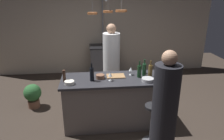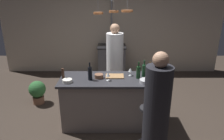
{
  "view_description": "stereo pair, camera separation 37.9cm",
  "coord_description": "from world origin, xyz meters",
  "px_view_note": "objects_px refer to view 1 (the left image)",
  "views": [
    {
      "loc": [
        -0.37,
        -3.39,
        2.3
      ],
      "look_at": [
        0.0,
        0.15,
        1.0
      ],
      "focal_mm": 33.94,
      "sensor_mm": 36.0,
      "label": 1
    },
    {
      "loc": [
        0.01,
        -3.41,
        2.3
      ],
      "look_at": [
        0.0,
        0.15,
        1.0
      ],
      "focal_mm": 33.94,
      "sensor_mm": 36.0,
      "label": 2
    }
  ],
  "objects_px": {
    "wine_glass_near_left_guest": "(110,75)",
    "mixing_bowl_wooden": "(100,77)",
    "pepper_mill": "(64,76)",
    "wine_bottle_dark": "(92,74)",
    "stove_range": "(104,61)",
    "guest_right": "(164,113)",
    "wine_glass_near_right_guest": "(131,69)",
    "mixing_bowl_ceramic": "(69,83)",
    "wine_bottle_red": "(139,71)",
    "wine_bottle_amber": "(150,71)",
    "bar_stool_right": "(152,122)",
    "wine_glass_by_chef": "(145,68)",
    "wine_bottle_green": "(144,69)",
    "chef": "(111,66)",
    "cutting_board": "(116,76)",
    "potted_plant": "(33,94)",
    "mixing_bowl_steel": "(148,80)"
  },
  "relations": [
    {
      "from": "wine_glass_by_chef",
      "to": "guest_right",
      "type": "bearing_deg",
      "value": -90.5
    },
    {
      "from": "pepper_mill",
      "to": "wine_bottle_dark",
      "type": "xyz_separation_m",
      "value": [
        0.46,
        0.01,
        0.02
      ]
    },
    {
      "from": "chef",
      "to": "mixing_bowl_steel",
      "type": "distance_m",
      "value": 1.26
    },
    {
      "from": "pepper_mill",
      "to": "wine_bottle_green",
      "type": "distance_m",
      "value": 1.4
    },
    {
      "from": "mixing_bowl_steel",
      "to": "bar_stool_right",
      "type": "bearing_deg",
      "value": -91.47
    },
    {
      "from": "guest_right",
      "to": "wine_glass_by_chef",
      "type": "bearing_deg",
      "value": 89.5
    },
    {
      "from": "wine_glass_near_right_guest",
      "to": "wine_bottle_dark",
      "type": "bearing_deg",
      "value": -164.42
    },
    {
      "from": "wine_bottle_dark",
      "to": "wine_glass_by_chef",
      "type": "bearing_deg",
      "value": 14.35
    },
    {
      "from": "wine_bottle_red",
      "to": "wine_glass_near_left_guest",
      "type": "bearing_deg",
      "value": -168.29
    },
    {
      "from": "stove_range",
      "to": "wine_bottle_red",
      "type": "distance_m",
      "value": 2.55
    },
    {
      "from": "pepper_mill",
      "to": "bar_stool_right",
      "type": "bearing_deg",
      "value": -21.55
    },
    {
      "from": "cutting_board",
      "to": "mixing_bowl_ceramic",
      "type": "xyz_separation_m",
      "value": [
        -0.79,
        -0.26,
        0.02
      ]
    },
    {
      "from": "cutting_board",
      "to": "wine_glass_near_left_guest",
      "type": "distance_m",
      "value": 0.23
    },
    {
      "from": "stove_range",
      "to": "wine_bottle_amber",
      "type": "xyz_separation_m",
      "value": [
        0.66,
        -2.46,
        0.57
      ]
    },
    {
      "from": "stove_range",
      "to": "wine_bottle_amber",
      "type": "relative_size",
      "value": 2.94
    },
    {
      "from": "chef",
      "to": "potted_plant",
      "type": "relative_size",
      "value": 3.29
    },
    {
      "from": "cutting_board",
      "to": "wine_glass_near_right_guest",
      "type": "relative_size",
      "value": 2.19
    },
    {
      "from": "wine_bottle_red",
      "to": "mixing_bowl_ceramic",
      "type": "height_order",
      "value": "wine_bottle_red"
    },
    {
      "from": "wine_bottle_dark",
      "to": "wine_bottle_red",
      "type": "bearing_deg",
      "value": 5.3
    },
    {
      "from": "wine_glass_near_left_guest",
      "to": "mixing_bowl_wooden",
      "type": "height_order",
      "value": "wine_glass_near_left_guest"
    },
    {
      "from": "mixing_bowl_ceramic",
      "to": "pepper_mill",
      "type": "bearing_deg",
      "value": 130.37
    },
    {
      "from": "wine_glass_near_left_guest",
      "to": "stove_range",
      "type": "bearing_deg",
      "value": 88.71
    },
    {
      "from": "potted_plant",
      "to": "wine_bottle_red",
      "type": "bearing_deg",
      "value": -19.52
    },
    {
      "from": "wine_glass_near_left_guest",
      "to": "mixing_bowl_wooden",
      "type": "distance_m",
      "value": 0.21
    },
    {
      "from": "chef",
      "to": "wine_bottle_dark",
      "type": "bearing_deg",
      "value": -112.8
    },
    {
      "from": "wine_bottle_dark",
      "to": "mixing_bowl_ceramic",
      "type": "bearing_deg",
      "value": -163.34
    },
    {
      "from": "stove_range",
      "to": "wine_glass_by_chef",
      "type": "distance_m",
      "value": 2.41
    },
    {
      "from": "wine_glass_near_left_guest",
      "to": "wine_glass_by_chef",
      "type": "bearing_deg",
      "value": 22.84
    },
    {
      "from": "bar_stool_right",
      "to": "wine_glass_by_chef",
      "type": "xyz_separation_m",
      "value": [
        0.05,
        0.8,
        0.63
      ]
    },
    {
      "from": "guest_right",
      "to": "cutting_board",
      "type": "xyz_separation_m",
      "value": [
        -0.54,
        1.07,
        0.14
      ]
    },
    {
      "from": "chef",
      "to": "mixing_bowl_wooden",
      "type": "xyz_separation_m",
      "value": [
        -0.29,
        -0.95,
        0.14
      ]
    },
    {
      "from": "pepper_mill",
      "to": "wine_glass_near_right_guest",
      "type": "xyz_separation_m",
      "value": [
        1.16,
        0.2,
        0.0
      ]
    },
    {
      "from": "wine_bottle_red",
      "to": "wine_glass_near_right_guest",
      "type": "xyz_separation_m",
      "value": [
        -0.13,
        0.12,
        -0.01
      ]
    },
    {
      "from": "wine_bottle_amber",
      "to": "mixing_bowl_steel",
      "type": "relative_size",
      "value": 1.48
    },
    {
      "from": "wine_bottle_dark",
      "to": "wine_bottle_amber",
      "type": "relative_size",
      "value": 1.02
    },
    {
      "from": "potted_plant",
      "to": "mixing_bowl_wooden",
      "type": "bearing_deg",
      "value": -27.63
    },
    {
      "from": "chef",
      "to": "mixing_bowl_wooden",
      "type": "bearing_deg",
      "value": -107.04
    },
    {
      "from": "guest_right",
      "to": "wine_glass_near_right_guest",
      "type": "distance_m",
      "value": 1.17
    },
    {
      "from": "wine_glass_by_chef",
      "to": "mixing_bowl_wooden",
      "type": "xyz_separation_m",
      "value": [
        -0.83,
        -0.16,
        -0.07
      ]
    },
    {
      "from": "stove_range",
      "to": "mixing_bowl_ceramic",
      "type": "xyz_separation_m",
      "value": [
        -0.73,
        -2.63,
        0.48
      ]
    },
    {
      "from": "wine_glass_by_chef",
      "to": "wine_glass_near_right_guest",
      "type": "xyz_separation_m",
      "value": [
        -0.27,
        -0.05,
        0.0
      ]
    },
    {
      "from": "stove_range",
      "to": "guest_right",
      "type": "bearing_deg",
      "value": -80.15
    },
    {
      "from": "guest_right",
      "to": "wine_bottle_red",
      "type": "relative_size",
      "value": 5.56
    },
    {
      "from": "wine_bottle_green",
      "to": "mixing_bowl_wooden",
      "type": "xyz_separation_m",
      "value": [
        -0.79,
        -0.07,
        -0.08
      ]
    },
    {
      "from": "wine_glass_near_left_guest",
      "to": "wine_bottle_dark",
      "type": "bearing_deg",
      "value": 174.03
    },
    {
      "from": "bar_stool_right",
      "to": "potted_plant",
      "type": "xyz_separation_m",
      "value": [
        -2.17,
        1.37,
        -0.08
      ]
    },
    {
      "from": "bar_stool_right",
      "to": "pepper_mill",
      "type": "bearing_deg",
      "value": 158.45
    },
    {
      "from": "bar_stool_right",
      "to": "wine_glass_near_right_guest",
      "type": "bearing_deg",
      "value": 106.38
    },
    {
      "from": "wine_bottle_dark",
      "to": "wine_bottle_green",
      "type": "height_order",
      "value": "wine_bottle_dark"
    },
    {
      "from": "stove_range",
      "to": "bar_stool_right",
      "type": "bearing_deg",
      "value": -79.71
    }
  ]
}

